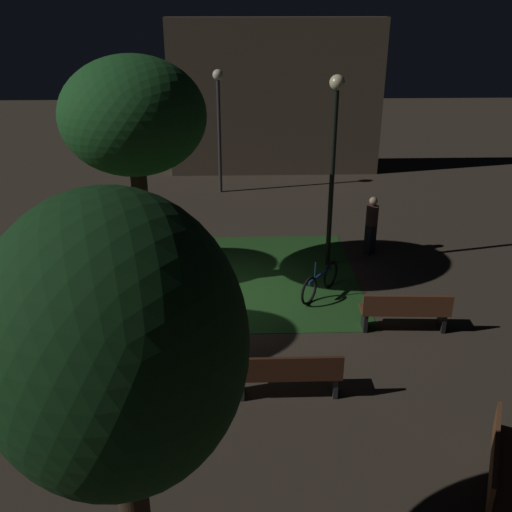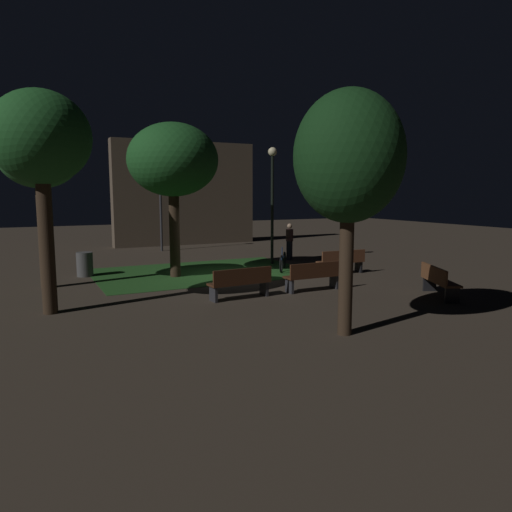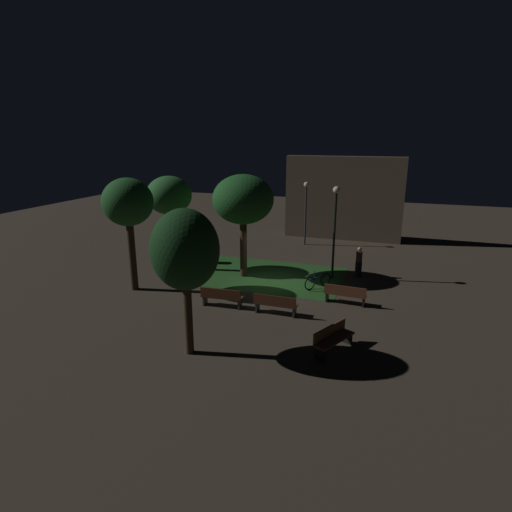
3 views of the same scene
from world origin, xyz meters
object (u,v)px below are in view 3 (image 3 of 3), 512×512
at_px(tree_right_canopy, 243,200).
at_px(bench_corner, 222,297).
at_px(tree_tall_center, 185,251).
at_px(tree_lawn_side, 128,204).
at_px(pedestrian, 359,261).
at_px(bench_path_side, 345,294).
at_px(trash_bin, 207,256).
at_px(bench_near_trees, 333,338).
at_px(lamp_post_plaza_east, 306,202).
at_px(bench_lawn_edge, 275,304).
at_px(lamp_post_plaza_west, 335,217).
at_px(tree_back_left, 169,197).
at_px(bicycle, 318,281).

bearing_deg(tree_right_canopy, bench_corner, -82.06).
xyz_separation_m(bench_corner, tree_tall_center, (0.56, -3.98, 3.13)).
distance_m(bench_corner, tree_lawn_side, 6.11).
bearing_deg(pedestrian, bench_path_side, -92.18).
height_order(bench_path_side, trash_bin, bench_path_side).
bearing_deg(bench_near_trees, lamp_post_plaza_east, 106.48).
relative_size(tree_right_canopy, tree_tall_center, 1.07).
bearing_deg(bench_near_trees, tree_tall_center, -159.04).
bearing_deg(tree_right_canopy, lamp_post_plaza_east, 78.24).
xyz_separation_m(bench_lawn_edge, lamp_post_plaza_west, (1.48, 5.37, 2.73)).
distance_m(bench_lawn_edge, tree_back_left, 9.00).
bearing_deg(tree_tall_center, tree_back_left, 123.24).
height_order(bench_corner, bench_near_trees, same).
relative_size(lamp_post_plaza_east, pedestrian, 2.63).
xyz_separation_m(bench_path_side, lamp_post_plaza_east, (-4.00, 9.70, 2.42)).
distance_m(bench_path_side, lamp_post_plaza_west, 4.41).
relative_size(tree_right_canopy, tree_back_left, 1.04).
bearing_deg(bench_corner, lamp_post_plaza_west, 54.12).
bearing_deg(lamp_post_plaza_east, bench_lawn_edge, -83.08).
bearing_deg(trash_bin, lamp_post_plaza_east, 53.81).
distance_m(bench_lawn_edge, bicycle, 3.86).
bearing_deg(bench_near_trees, pedestrian, 89.97).
bearing_deg(lamp_post_plaza_east, bicycle, -72.94).
relative_size(tree_lawn_side, bicycle, 3.84).
height_order(bench_lawn_edge, tree_back_left, tree_back_left).
distance_m(bench_corner, pedestrian, 7.96).
height_order(bench_lawn_edge, pedestrian, pedestrian).
xyz_separation_m(trash_bin, pedestrian, (8.57, 0.32, 0.42)).
relative_size(trash_bin, bicycle, 0.62).
bearing_deg(tree_right_canopy, lamp_post_plaza_west, 14.21).
xyz_separation_m(bench_near_trees, pedestrian, (0.00, 8.31, 0.37)).
relative_size(bench_corner, lamp_post_plaza_west, 0.38).
xyz_separation_m(bench_near_trees, tree_lawn_side, (-9.97, 2.88, 3.66)).
distance_m(bench_near_trees, tree_back_left, 12.29).
bearing_deg(tree_back_left, bench_path_side, -11.89).
xyz_separation_m(bench_corner, lamp_post_plaza_east, (0.98, 11.79, 2.42)).
relative_size(bench_lawn_edge, tree_right_canopy, 0.34).
bearing_deg(tree_back_left, bench_near_trees, -32.78).
height_order(lamp_post_plaza_east, pedestrian, lamp_post_plaza_east).
bearing_deg(tree_lawn_side, bench_lawn_edge, -5.05).
distance_m(tree_tall_center, pedestrian, 11.39).
height_order(bench_corner, pedestrian, pedestrian).
relative_size(bench_lawn_edge, tree_back_left, 0.35).
height_order(bench_corner, lamp_post_plaza_west, lamp_post_plaza_west).
height_order(tree_back_left, lamp_post_plaza_east, tree_back_left).
relative_size(bench_corner, pedestrian, 1.13).
xyz_separation_m(bench_corner, trash_bin, (-3.43, 5.75, -0.05)).
bearing_deg(tree_tall_center, bench_lawn_edge, 65.07).
distance_m(bench_corner, tree_tall_center, 5.10).
height_order(tree_tall_center, lamp_post_plaza_west, tree_tall_center).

